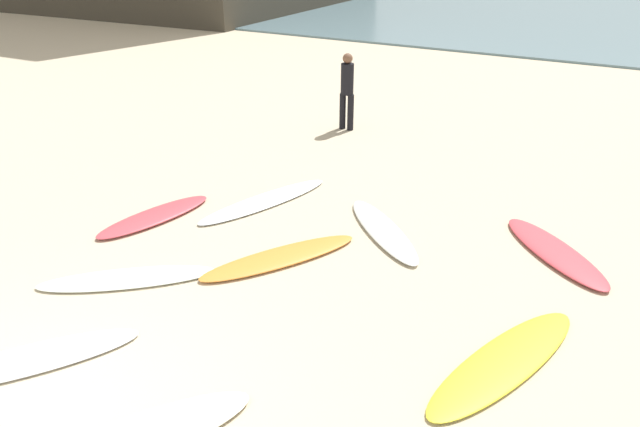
% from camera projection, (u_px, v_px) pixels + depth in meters
% --- Properties ---
extents(ocean_water, '(120.00, 40.00, 0.08)m').
position_uv_depth(ocean_water, '(593.00, 2.00, 35.16)').
color(ocean_water, slate).
rests_on(ocean_water, ground_plane).
extents(surfboard_0, '(1.73, 2.11, 0.06)m').
position_uv_depth(surfboard_0, '(28.00, 360.00, 5.82)').
color(surfboard_0, silver).
rests_on(surfboard_0, ground_plane).
extents(surfboard_1, '(1.34, 2.49, 0.06)m').
position_uv_depth(surfboard_1, '(505.00, 361.00, 5.80)').
color(surfboard_1, yellow).
rests_on(surfboard_1, ground_plane).
extents(surfboard_2, '(0.93, 2.01, 0.09)m').
position_uv_depth(surfboard_2, '(155.00, 216.00, 8.72)').
color(surfboard_2, '#D44B56').
rests_on(surfboard_2, ground_plane).
extents(surfboard_3, '(1.59, 2.24, 0.08)m').
position_uv_depth(surfboard_3, '(280.00, 257.00, 7.63)').
color(surfboard_3, orange).
rests_on(surfboard_3, ground_plane).
extents(surfboard_4, '(1.90, 1.78, 0.08)m').
position_uv_depth(surfboard_4, '(383.00, 230.00, 8.32)').
color(surfboard_4, silver).
rests_on(surfboard_4, ground_plane).
extents(surfboard_5, '(2.01, 1.81, 0.06)m').
position_uv_depth(surfboard_5, '(127.00, 278.00, 7.18)').
color(surfboard_5, white).
rests_on(surfboard_5, ground_plane).
extents(surfboard_8, '(1.25, 2.56, 0.06)m').
position_uv_depth(surfboard_8, '(265.00, 201.00, 9.24)').
color(surfboard_8, silver).
rests_on(surfboard_8, ground_plane).
extents(surfboard_10, '(1.87, 1.82, 0.09)m').
position_uv_depth(surfboard_10, '(555.00, 251.00, 7.76)').
color(surfboard_10, '#D64650').
rests_on(surfboard_10, ground_plane).
extents(beachgoer_far, '(0.34, 0.28, 1.67)m').
position_uv_depth(beachgoer_far, '(347.00, 88.00, 12.27)').
color(beachgoer_far, black).
rests_on(beachgoer_far, ground_plane).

